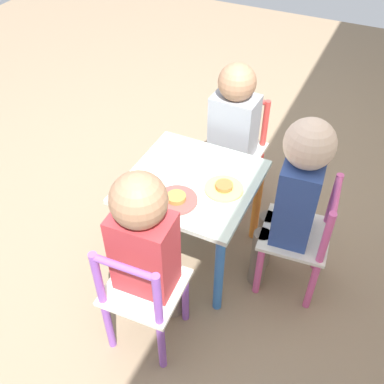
# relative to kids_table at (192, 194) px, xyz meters

# --- Properties ---
(ground_plane) EXTENTS (6.00, 6.00, 0.00)m
(ground_plane) POSITION_rel_kids_table_xyz_m (0.00, 0.00, -0.36)
(ground_plane) COLOR #8C755B
(kids_table) EXTENTS (0.50, 0.50, 0.44)m
(kids_table) POSITION_rel_kids_table_xyz_m (0.00, 0.00, 0.00)
(kids_table) COLOR silver
(kids_table) RESTS_ON ground_plane
(chair_purple) EXTENTS (0.27, 0.27, 0.53)m
(chair_purple) POSITION_rel_kids_table_xyz_m (0.45, 0.02, -0.10)
(chair_purple) COLOR silver
(chair_purple) RESTS_ON ground_plane
(chair_pink) EXTENTS (0.28, 0.28, 0.53)m
(chair_pink) POSITION_rel_kids_table_xyz_m (-0.04, 0.45, -0.10)
(chair_pink) COLOR silver
(chair_pink) RESTS_ON ground_plane
(chair_red) EXTENTS (0.27, 0.27, 0.53)m
(chair_red) POSITION_rel_kids_table_xyz_m (-0.45, 0.02, -0.10)
(chair_red) COLOR silver
(chair_red) RESTS_ON ground_plane
(child_right) EXTENTS (0.23, 0.21, 0.77)m
(child_right) POSITION_rel_kids_table_xyz_m (0.39, 0.02, 0.12)
(child_right) COLOR #7A6B5B
(child_right) RESTS_ON ground_plane
(child_back) EXTENTS (0.21, 0.23, 0.80)m
(child_back) POSITION_rel_kids_table_xyz_m (-0.04, 0.39, 0.13)
(child_back) COLOR #7A6B5B
(child_back) RESTS_ON ground_plane
(child_left) EXTENTS (0.22, 0.20, 0.74)m
(child_left) POSITION_rel_kids_table_xyz_m (-0.39, 0.01, 0.09)
(child_left) COLOR #4C608E
(child_left) RESTS_ON ground_plane
(plate_right) EXTENTS (0.16, 0.16, 0.03)m
(plate_right) POSITION_rel_kids_table_xyz_m (0.13, 0.00, 0.09)
(plate_right) COLOR #E54C47
(plate_right) RESTS_ON kids_table
(plate_back) EXTENTS (0.15, 0.15, 0.03)m
(plate_back) POSITION_rel_kids_table_xyz_m (0.00, 0.13, 0.09)
(plate_back) COLOR #EADB66
(plate_back) RESTS_ON kids_table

